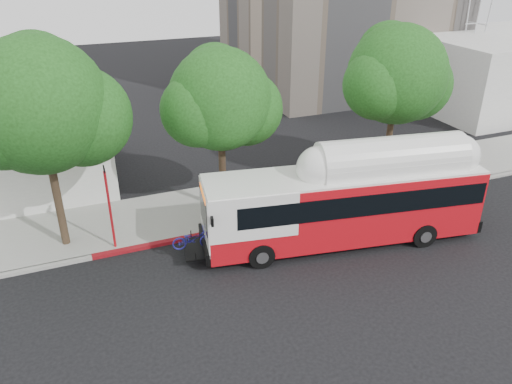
% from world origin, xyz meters
% --- Properties ---
extents(ground, '(120.00, 120.00, 0.00)m').
position_xyz_m(ground, '(0.00, 0.00, 0.00)').
color(ground, black).
rests_on(ground, ground).
extents(sidewalk, '(60.00, 5.00, 0.15)m').
position_xyz_m(sidewalk, '(0.00, 6.50, 0.07)').
color(sidewalk, gray).
rests_on(sidewalk, ground).
extents(curb_strip, '(60.00, 0.30, 0.15)m').
position_xyz_m(curb_strip, '(0.00, 3.90, 0.07)').
color(curb_strip, gray).
rests_on(curb_strip, ground).
extents(red_curb_segment, '(10.00, 0.32, 0.16)m').
position_xyz_m(red_curb_segment, '(-3.00, 3.90, 0.08)').
color(red_curb_segment, maroon).
rests_on(red_curb_segment, ground).
extents(street_tree_left, '(6.67, 5.80, 9.74)m').
position_xyz_m(street_tree_left, '(-8.53, 5.56, 6.60)').
color(street_tree_left, '#2D2116').
rests_on(street_tree_left, ground).
extents(street_tree_mid, '(5.75, 5.00, 8.62)m').
position_xyz_m(street_tree_mid, '(-0.59, 6.06, 5.91)').
color(street_tree_mid, '#2D2116').
rests_on(street_tree_mid, ground).
extents(street_tree_right, '(6.21, 5.40, 9.18)m').
position_xyz_m(street_tree_right, '(9.44, 5.86, 6.26)').
color(street_tree_right, '#2D2116').
rests_on(street_tree_right, ground).
extents(transit_bus, '(14.07, 4.80, 4.10)m').
position_xyz_m(transit_bus, '(3.33, 1.06, 1.91)').
color(transit_bus, red).
rests_on(transit_bus, ground).
extents(signal_pole, '(0.12, 0.40, 4.22)m').
position_xyz_m(signal_pole, '(-6.89, 4.32, 2.16)').
color(signal_pole, red).
rests_on(signal_pole, ground).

